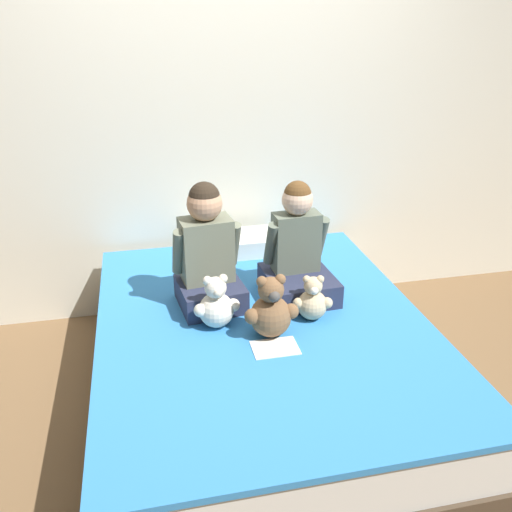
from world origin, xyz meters
The scene contains 10 objects.
ground_plane centered at (0.00, 0.00, 0.00)m, with size 14.00×14.00×0.00m, color brown.
wall_behind_bed centered at (0.00, 1.11, 1.25)m, with size 8.00×0.06×2.50m.
bed centered at (0.00, 0.00, 0.24)m, with size 1.62×2.04×0.49m.
child_on_left centered at (-0.23, 0.24, 0.77)m, with size 0.36×0.36×0.65m.
child_on_right centered at (0.24, 0.24, 0.71)m, with size 0.37×0.42×0.62m.
teddy_bear_held_by_left_child centered at (-0.23, 0.00, 0.60)m, with size 0.23×0.17×0.27m.
teddy_bear_held_by_right_child centered at (0.24, -0.03, 0.59)m, with size 0.19×0.15×0.24m.
teddy_bear_between_children centered at (0.01, -0.14, 0.62)m, with size 0.26×0.20×0.31m.
pillow_at_headboard centered at (0.00, 0.84, 0.54)m, with size 0.58×0.29×0.11m.
sign_card centered at (0.00, -0.25, 0.49)m, with size 0.21×0.15×0.00m.
Camera 1 is at (-0.53, -2.25, 1.90)m, focal length 38.00 mm.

